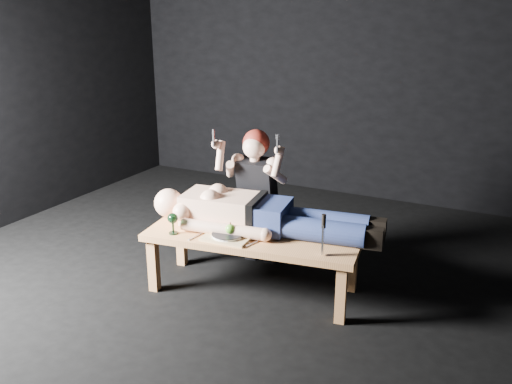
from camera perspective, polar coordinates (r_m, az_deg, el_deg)
ground at (r=4.20m, az=-2.85°, el=-9.48°), size 5.00×5.00×0.00m
back_wall at (r=6.03m, az=9.11°, el=13.73°), size 5.00×0.00×5.00m
table at (r=4.00m, az=-0.33°, el=-7.37°), size 1.60×0.79×0.45m
lying_man at (r=3.93m, az=0.87°, el=-1.99°), size 1.72×0.74×0.29m
kneeling_woman at (r=4.33m, az=0.45°, el=-0.30°), size 0.66×0.73×1.15m
serving_tray at (r=3.82m, az=-3.00°, el=-4.76°), size 0.34×0.26×0.02m
plate at (r=3.82m, az=-3.01°, el=-4.50°), size 0.23×0.23×0.02m
apple at (r=3.80m, az=-2.70°, el=-3.90°), size 0.07×0.07×0.07m
goblet at (r=3.92m, az=-8.69°, el=-3.28°), size 0.09×0.09×0.16m
fork_flat at (r=3.87m, az=-6.30°, el=-4.64°), size 0.03×0.16×0.01m
knife_flat at (r=3.74m, az=-0.21°, el=-5.36°), size 0.06×0.16×0.01m
spoon_flat at (r=3.81m, az=-0.94°, el=-4.95°), size 0.11×0.13×0.01m
carving_knife at (r=3.54m, az=7.05°, el=-4.50°), size 0.04×0.05×0.28m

